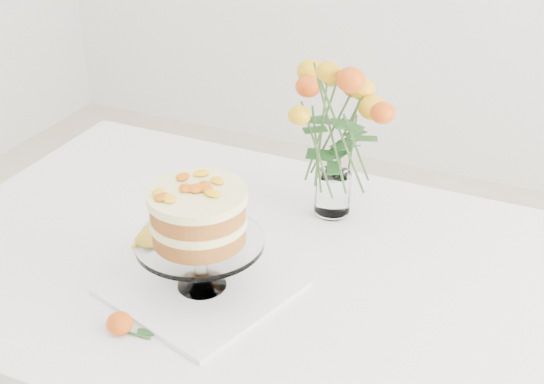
{
  "coord_description": "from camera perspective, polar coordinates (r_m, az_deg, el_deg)",
  "views": [
    {
      "loc": [
        0.54,
        -1.13,
        1.63
      ],
      "look_at": [
        -0.0,
        0.06,
        0.89
      ],
      "focal_mm": 50.0,
      "sensor_mm": 36.0,
      "label": 1
    }
  ],
  "objects": [
    {
      "name": "table",
      "position": [
        1.57,
        -0.89,
        -7.93
      ],
      "size": [
        1.43,
        0.93,
        0.76
      ],
      "color": "tan",
      "rests_on": "ground"
    },
    {
      "name": "napkin",
      "position": [
        1.46,
        -5.28,
        -7.16
      ],
      "size": [
        0.38,
        0.38,
        0.01
      ],
      "primitive_type": "cube",
      "rotation": [
        0.0,
        0.0,
        -0.29
      ],
      "color": "white",
      "rests_on": "table"
    },
    {
      "name": "cake_stand",
      "position": [
        1.38,
        -5.56,
        -2.17
      ],
      "size": [
        0.24,
        0.24,
        0.22
      ],
      "rotation": [
        0.0,
        0.0,
        0.38
      ],
      "color": "white",
      "rests_on": "napkin"
    },
    {
      "name": "rose_vase",
      "position": [
        1.59,
        4.84,
        5.71
      ],
      "size": [
        0.32,
        0.32,
        0.4
      ],
      "rotation": [
        0.0,
        0.0,
        0.28
      ],
      "color": "white",
      "rests_on": "table"
    },
    {
      "name": "loose_rose_near",
      "position": [
        1.58,
        -9.25,
        -3.47
      ],
      "size": [
        0.1,
        0.06,
        0.05
      ],
      "rotation": [
        0.0,
        0.0,
        -0.13
      ],
      "color": "orange",
      "rests_on": "table"
    },
    {
      "name": "loose_rose_far",
      "position": [
        1.37,
        -11.4,
        -9.67
      ],
      "size": [
        0.08,
        0.05,
        0.04
      ],
      "rotation": [
        0.0,
        0.0,
        0.05
      ],
      "color": "#CD460A",
      "rests_on": "table"
    },
    {
      "name": "stray_petal_a",
      "position": [
        1.5,
        -6.73,
        -6.28
      ],
      "size": [
        0.03,
        0.02,
        0.0
      ],
      "primitive_type": "ellipsoid",
      "color": "#FFB610",
      "rests_on": "table"
    },
    {
      "name": "stray_petal_b",
      "position": [
        1.43,
        -4.07,
        -8.13
      ],
      "size": [
        0.03,
        0.02,
        0.0
      ],
      "primitive_type": "ellipsoid",
      "color": "#FFB610",
      "rests_on": "table"
    },
    {
      "name": "stray_petal_c",
      "position": [
        1.39,
        -3.39,
        -9.46
      ],
      "size": [
        0.03,
        0.02,
        0.0
      ],
      "primitive_type": "ellipsoid",
      "color": "#FFB610",
      "rests_on": "table"
    },
    {
      "name": "stray_petal_d",
      "position": [
        1.6,
        -10.14,
        -4.06
      ],
      "size": [
        0.03,
        0.02,
        0.0
      ],
      "primitive_type": "ellipsoid",
      "color": "#FFB610",
      "rests_on": "table"
    }
  ]
}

